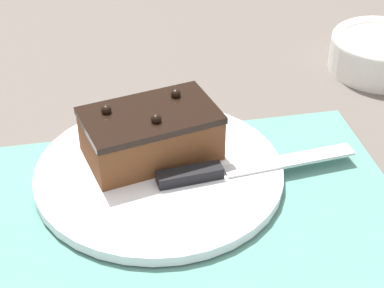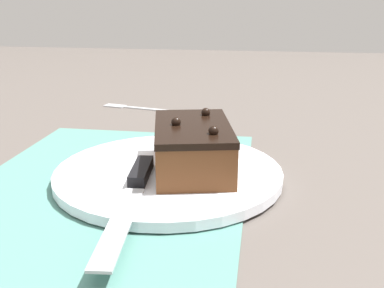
{
  "view_description": "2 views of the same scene",
  "coord_description": "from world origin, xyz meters",
  "px_view_note": "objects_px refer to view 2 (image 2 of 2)",
  "views": [
    {
      "loc": [
        -0.11,
        -0.52,
        0.47
      ],
      "look_at": [
        0.0,
        0.04,
        0.07
      ],
      "focal_mm": 60.0,
      "sensor_mm": 36.0,
      "label": 1
    },
    {
      "loc": [
        0.49,
        0.18,
        0.22
      ],
      "look_at": [
        -0.07,
        0.09,
        0.04
      ],
      "focal_mm": 42.0,
      "sensor_mm": 36.0,
      "label": 2
    }
  ],
  "objects_px": {
    "cake_plate": "(169,173)",
    "dessert_fork": "(131,107)",
    "chocolate_cake": "(193,147)",
    "serving_knife": "(134,187)"
  },
  "relations": [
    {
      "from": "cake_plate",
      "to": "dessert_fork",
      "type": "height_order",
      "value": "cake_plate"
    },
    {
      "from": "chocolate_cake",
      "to": "dessert_fork",
      "type": "distance_m",
      "value": 0.42
    },
    {
      "from": "cake_plate",
      "to": "chocolate_cake",
      "type": "relative_size",
      "value": 1.69
    },
    {
      "from": "cake_plate",
      "to": "chocolate_cake",
      "type": "height_order",
      "value": "chocolate_cake"
    },
    {
      "from": "cake_plate",
      "to": "dessert_fork",
      "type": "bearing_deg",
      "value": -156.77
    },
    {
      "from": "serving_knife",
      "to": "dessert_fork",
      "type": "bearing_deg",
      "value": -78.71
    },
    {
      "from": "chocolate_cake",
      "to": "cake_plate",
      "type": "bearing_deg",
      "value": -81.96
    },
    {
      "from": "chocolate_cake",
      "to": "dessert_fork",
      "type": "xyz_separation_m",
      "value": [
        -0.37,
        -0.19,
        -0.04
      ]
    },
    {
      "from": "dessert_fork",
      "to": "serving_knife",
      "type": "bearing_deg",
      "value": -151.0
    },
    {
      "from": "cake_plate",
      "to": "dessert_fork",
      "type": "distance_m",
      "value": 0.41
    }
  ]
}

